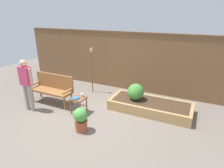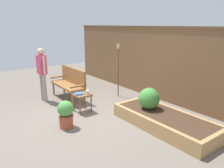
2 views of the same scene
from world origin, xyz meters
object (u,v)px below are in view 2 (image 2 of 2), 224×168
(garden_bench, at_px, (70,81))
(side_table, at_px, (82,97))
(book_on_table, at_px, (79,94))
(cup_on_table, at_px, (87,92))
(person_by_bench, at_px, (42,70))
(potted_boxwood, at_px, (66,113))
(shrub_near_bench, at_px, (149,98))
(tiki_torch, at_px, (118,61))

(garden_bench, height_order, side_table, garden_bench)
(side_table, bearing_deg, book_on_table, -122.08)
(book_on_table, bearing_deg, cup_on_table, 79.11)
(garden_bench, bearing_deg, person_by_bench, -111.07)
(garden_bench, relative_size, side_table, 3.00)
(garden_bench, relative_size, cup_on_table, 11.51)
(person_by_bench, bearing_deg, potted_boxwood, -6.83)
(side_table, height_order, shrub_near_bench, shrub_near_bench)
(cup_on_table, relative_size, potted_boxwood, 0.20)
(cup_on_table, distance_m, tiki_torch, 1.61)
(book_on_table, bearing_deg, side_table, 74.09)
(potted_boxwood, height_order, person_by_bench, person_by_bench)
(shrub_near_bench, distance_m, tiki_torch, 2.02)
(potted_boxwood, relative_size, person_by_bench, 0.40)
(garden_bench, distance_m, side_table, 1.19)
(shrub_near_bench, xyz_separation_m, tiki_torch, (-1.85, 0.55, 0.58))
(side_table, bearing_deg, cup_on_table, 66.10)
(tiki_torch, height_order, person_by_bench, tiki_torch)
(book_on_table, height_order, shrub_near_bench, shrub_near_bench)
(cup_on_table, height_order, person_by_bench, person_by_bench)
(book_on_table, bearing_deg, garden_bench, -179.25)
(tiki_torch, bearing_deg, shrub_near_bench, -16.44)
(garden_bench, relative_size, tiki_torch, 0.88)
(garden_bench, distance_m, cup_on_table, 1.22)
(garden_bench, bearing_deg, tiki_torch, 61.60)
(shrub_near_bench, bearing_deg, person_by_bench, -152.48)
(person_by_bench, bearing_deg, cup_on_table, 22.49)
(cup_on_table, relative_size, tiki_torch, 0.08)
(cup_on_table, bearing_deg, tiki_torch, 109.91)
(side_table, bearing_deg, tiki_torch, 106.54)
(garden_bench, xyz_separation_m, tiki_torch, (0.70, 1.30, 0.58))
(book_on_table, xyz_separation_m, shrub_near_bench, (1.45, 1.06, 0.05))
(garden_bench, relative_size, book_on_table, 7.23)
(garden_bench, relative_size, shrub_near_bench, 2.92)
(book_on_table, distance_m, potted_boxwood, 0.93)
(garden_bench, bearing_deg, shrub_near_bench, 16.36)
(garden_bench, xyz_separation_m, book_on_table, (1.11, -0.31, -0.05))
(potted_boxwood, distance_m, tiki_torch, 2.62)
(side_table, height_order, cup_on_table, cup_on_table)
(cup_on_table, xyz_separation_m, book_on_table, (-0.10, -0.20, -0.03))
(tiki_torch, bearing_deg, cup_on_table, -70.09)
(side_table, distance_m, potted_boxwood, 0.94)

